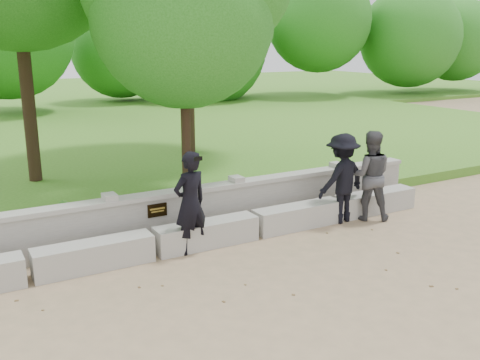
% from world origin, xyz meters
% --- Properties ---
extents(ground, '(80.00, 80.00, 0.00)m').
position_xyz_m(ground, '(0.00, 0.00, 0.00)').
color(ground, tan).
rests_on(ground, ground).
extents(lawn, '(40.00, 22.00, 0.25)m').
position_xyz_m(lawn, '(0.00, 14.00, 0.12)').
color(lawn, '#3C731C').
rests_on(lawn, ground).
extents(concrete_bench, '(11.90, 0.45, 0.45)m').
position_xyz_m(concrete_bench, '(0.00, 1.90, 0.22)').
color(concrete_bench, '#B7B5AD').
rests_on(concrete_bench, ground).
extents(parapet_wall, '(12.50, 0.35, 0.90)m').
position_xyz_m(parapet_wall, '(0.00, 2.60, 0.46)').
color(parapet_wall, '#ACAAA2').
rests_on(parapet_wall, ground).
extents(man_main, '(0.73, 0.67, 1.78)m').
position_xyz_m(man_main, '(0.63, 1.76, 0.89)').
color(man_main, black).
rests_on(man_main, ground).
extents(visitor_left, '(1.13, 1.07, 1.83)m').
position_xyz_m(visitor_left, '(4.55, 1.64, 0.92)').
color(visitor_left, '#414247').
rests_on(visitor_left, ground).
extents(visitor_mid, '(1.25, 0.84, 1.80)m').
position_xyz_m(visitor_mid, '(3.95, 1.78, 0.90)').
color(visitor_mid, black).
rests_on(visitor_mid, ground).
extents(tree_near_right, '(3.71, 3.71, 5.93)m').
position_xyz_m(tree_near_right, '(1.62, 4.10, 4.31)').
color(tree_near_right, '#382619').
rests_on(tree_near_right, lawn).
extents(shrub_b, '(0.28, 0.33, 0.53)m').
position_xyz_m(shrub_b, '(-1.18, 3.30, 0.51)').
color(shrub_b, '#458E30').
rests_on(shrub_b, lawn).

